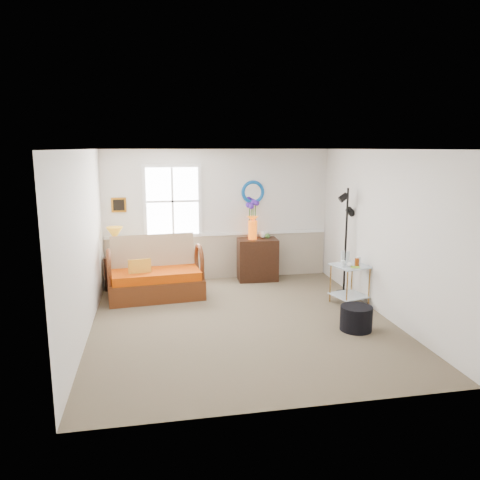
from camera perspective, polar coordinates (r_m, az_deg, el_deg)
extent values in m
cube|color=#78674F|center=(7.29, 0.24, -9.90)|extent=(4.50, 5.00, 0.01)
cube|color=white|center=(6.80, 0.26, 11.00)|extent=(4.50, 5.00, 0.01)
cube|color=silver|center=(9.36, -2.67, 3.05)|extent=(4.50, 0.01, 2.60)
cube|color=silver|center=(4.57, 6.26, -5.70)|extent=(4.50, 0.01, 2.60)
cube|color=silver|center=(6.87, -18.50, -0.49)|extent=(0.01, 5.00, 2.60)
cube|color=silver|center=(7.67, 16.98, 0.77)|extent=(0.01, 5.00, 2.60)
cube|color=tan|center=(9.50, -2.60, -2.05)|extent=(4.46, 0.02, 0.90)
cube|color=white|center=(9.39, -2.62, 0.73)|extent=(4.46, 0.04, 0.06)
cube|color=#BB7218|center=(9.24, -14.56, 4.16)|extent=(0.28, 0.03, 0.28)
torus|color=#145F9C|center=(9.41, 1.57, 5.86)|extent=(0.47, 0.07, 0.47)
imported|color=#456F31|center=(8.98, -14.20, -1.13)|extent=(0.34, 0.36, 0.26)
cylinder|color=black|center=(7.12, 13.97, -9.23)|extent=(0.57, 0.57, 0.36)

